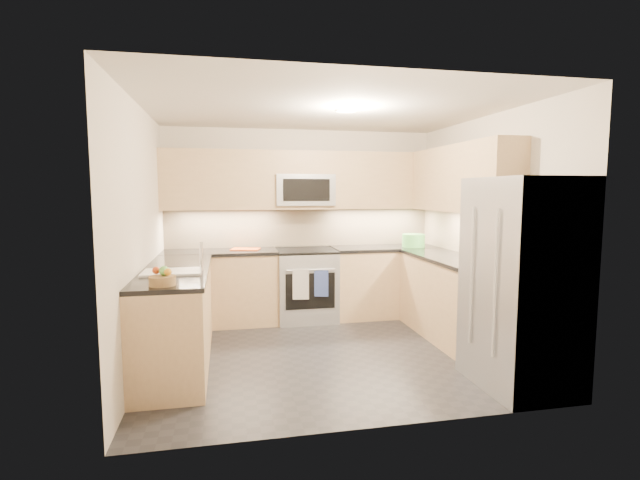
{
  "coord_description": "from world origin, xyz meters",
  "views": [
    {
      "loc": [
        -1.01,
        -4.61,
        1.68
      ],
      "look_at": [
        0.0,
        0.35,
        1.15
      ],
      "focal_mm": 26.0,
      "sensor_mm": 36.0,
      "label": 1
    }
  ],
  "objects": [
    {
      "name": "microwave_door",
      "position": [
        0.0,
        1.2,
        1.7
      ],
      "size": [
        0.6,
        0.01,
        0.28
      ],
      "primitive_type": "cube",
      "color": "black",
      "rests_on": "microwave"
    },
    {
      "name": "floor",
      "position": [
        0.0,
        0.0,
        0.0
      ],
      "size": [
        3.6,
        3.2,
        0.0
      ],
      "primitive_type": "cube",
      "color": "#25252A",
      "rests_on": "ground"
    },
    {
      "name": "sink_basin",
      "position": [
        -1.5,
        -0.25,
        0.88
      ],
      "size": [
        0.52,
        0.38,
        0.16
      ],
      "primitive_type": "cube",
      "color": "white",
      "rests_on": "base_cab_peninsula"
    },
    {
      "name": "fridge_handle_left",
      "position": [
        1.08,
        -1.33,
        0.95
      ],
      "size": [
        0.02,
        0.02,
        1.2
      ],
      "primitive_type": "cylinder",
      "color": "#B2B5BA",
      "rests_on": "refrigerator"
    },
    {
      "name": "base_cab_peninsula",
      "position": [
        -1.5,
        0.0,
        0.45
      ],
      "size": [
        0.6,
        2.0,
        0.9
      ],
      "primitive_type": "cube",
      "color": "tan",
      "rests_on": "floor"
    },
    {
      "name": "wall_right",
      "position": [
        1.8,
        0.0,
        1.25
      ],
      "size": [
        0.02,
        3.2,
        2.5
      ],
      "primitive_type": "cube",
      "color": "beige",
      "rests_on": "floor"
    },
    {
      "name": "dish_towel_blue",
      "position": [
        0.13,
        0.91,
        0.55
      ],
      "size": [
        0.17,
        0.06,
        0.33
      ],
      "primitive_type": "cube",
      "rotation": [
        0.0,
        0.0,
        -0.3
      ],
      "color": "#33448C",
      "rests_on": "oven_handle"
    },
    {
      "name": "countertop_peninsula",
      "position": [
        -1.5,
        0.0,
        0.92
      ],
      "size": [
        0.63,
        2.0,
        0.04
      ],
      "primitive_type": "cube",
      "color": "black",
      "rests_on": "base_cab_peninsula"
    },
    {
      "name": "fruit_basket",
      "position": [
        -1.51,
        -0.82,
        0.98
      ],
      "size": [
        0.27,
        0.27,
        0.08
      ],
      "primitive_type": "cylinder",
      "rotation": [
        0.0,
        0.0,
        -0.41
      ],
      "color": "olive",
      "rests_on": "countertop_peninsula"
    },
    {
      "name": "base_cab_back_left",
      "position": [
        -1.09,
        1.3,
        0.45
      ],
      "size": [
        1.42,
        0.6,
        0.9
      ],
      "primitive_type": "cube",
      "color": "tan",
      "rests_on": "floor"
    },
    {
      "name": "refrigerator",
      "position": [
        1.45,
        -1.15,
        0.9
      ],
      "size": [
        0.7,
        0.9,
        1.8
      ],
      "primitive_type": "cube",
      "color": "#97989E",
      "rests_on": "floor"
    },
    {
      "name": "range_cooktop",
      "position": [
        0.0,
        1.28,
        0.92
      ],
      "size": [
        0.76,
        0.65,
        0.03
      ],
      "primitive_type": "cube",
      "color": "black",
      "rests_on": "gas_range"
    },
    {
      "name": "upper_cab_right",
      "position": [
        1.62,
        0.28,
        1.83
      ],
      "size": [
        0.35,
        1.95,
        0.75
      ],
      "primitive_type": "cube",
      "color": "tan",
      "rests_on": "wall_right"
    },
    {
      "name": "utensil_bowl",
      "position": [
        1.45,
        1.19,
        1.03
      ],
      "size": [
        0.36,
        0.36,
        0.17
      ],
      "primitive_type": "cylinder",
      "rotation": [
        0.0,
        0.0,
        0.24
      ],
      "color": "#4EAE4A",
      "rests_on": "countertop_back_right"
    },
    {
      "name": "faucet",
      "position": [
        -1.24,
        -0.25,
        1.08
      ],
      "size": [
        0.03,
        0.03,
        0.28
      ],
      "primitive_type": "cylinder",
      "color": "silver",
      "rests_on": "countertop_peninsula"
    },
    {
      "name": "fruit_apple",
      "position": [
        -1.57,
        -0.78,
        1.05
      ],
      "size": [
        0.06,
        0.06,
        0.06
      ],
      "primitive_type": "sphere",
      "color": "#AC3913",
      "rests_on": "fruit_basket"
    },
    {
      "name": "dish_towel_check",
      "position": [
        -0.13,
        0.91,
        0.55
      ],
      "size": [
        0.2,
        0.04,
        0.38
      ],
      "primitive_type": "cube",
      "rotation": [
        0.0,
        0.0,
        -0.14
      ],
      "color": "silver",
      "rests_on": "oven_handle"
    },
    {
      "name": "cutting_board",
      "position": [
        -0.77,
        1.36,
        0.95
      ],
      "size": [
        0.4,
        0.33,
        0.01
      ],
      "primitive_type": "cube",
      "rotation": [
        0.0,
        0.0,
        -0.26
      ],
      "color": "#D34913",
      "rests_on": "countertop_back_left"
    },
    {
      "name": "wall_left",
      "position": [
        -1.8,
        0.0,
        1.25
      ],
      "size": [
        0.02,
        3.2,
        2.5
      ],
      "primitive_type": "cube",
      "color": "beige",
      "rests_on": "floor"
    },
    {
      "name": "fruit_pear",
      "position": [
        -1.5,
        -0.81,
        1.05
      ],
      "size": [
        0.08,
        0.08,
        0.08
      ],
      "primitive_type": "sphere",
      "color": "#62B84F",
      "rests_on": "fruit_basket"
    },
    {
      "name": "upper_cab_back",
      "position": [
        0.0,
        1.43,
        1.83
      ],
      "size": [
        3.6,
        0.35,
        0.75
      ],
      "primitive_type": "cube",
      "color": "tan",
      "rests_on": "wall_back"
    },
    {
      "name": "backsplash_right",
      "position": [
        1.8,
        0.45,
        1.2
      ],
      "size": [
        0.01,
        2.3,
        0.51
      ],
      "primitive_type": "cube",
      "color": "#C5AE8E",
      "rests_on": "wall_right"
    },
    {
      "name": "oven_door_glass",
      "position": [
        0.0,
        0.95,
        0.45
      ],
      "size": [
        0.62,
        0.02,
        0.45
      ],
      "primitive_type": "cube",
      "color": "black",
      "rests_on": "gas_range"
    },
    {
      "name": "countertop_right",
      "position": [
        1.5,
        0.15,
        0.92
      ],
      "size": [
        0.63,
        1.7,
        0.04
      ],
      "primitive_type": "cube",
      "color": "black",
      "rests_on": "base_cab_right"
    },
    {
      "name": "ceiling",
      "position": [
        0.0,
        0.0,
        2.5
      ],
      "size": [
        3.6,
        3.2,
        0.02
      ],
      "primitive_type": "cube",
      "color": "beige",
      "rests_on": "wall_back"
    },
    {
      "name": "oven_handle",
      "position": [
        0.0,
        0.93,
        0.72
      ],
      "size": [
        0.6,
        0.02,
        0.02
      ],
      "primitive_type": "cylinder",
      "rotation": [
        0.0,
        1.57,
        0.0
      ],
      "color": "#B2B5BA",
      "rests_on": "gas_range"
    },
    {
      "name": "countertop_back_left",
      "position": [
        -1.09,
        1.3,
        0.92
      ],
      "size": [
        1.42,
        0.63,
        0.04
      ],
      "primitive_type": "cube",
      "color": "black",
      "rests_on": "base_cab_back_left"
    },
    {
      "name": "fridge_handle_right",
      "position": [
        1.08,
        -0.97,
        0.95
      ],
      "size": [
        0.02,
        0.02,
        1.2
      ],
      "primitive_type": "cylinder",
      "color": "#B2B5BA",
      "rests_on": "refrigerator"
    },
    {
      "name": "fruit_orange",
      "position": [
        -1.47,
        -0.86,
        1.05
      ],
      "size": [
        0.06,
        0.06,
        0.06
      ],
      "primitive_type": "sphere",
      "color": "orange",
      "rests_on": "fruit_basket"
    },
    {
      "name": "gas_range",
      "position": [
        0.0,
        1.28,
        0.46
      ],
      "size": [
        0.76,
        0.65,
        0.91
      ],
      "primitive_type": "cube",
      "color": "#A3A6AB",
      "rests_on": "floor"
    },
    {
      "name": "base_cab_right",
      "position": [
        1.5,
        0.15,
        0.45
      ],
      "size": [
        0.6,
        1.7,
        0.9
      ],
      "primitive_type": "cube",
      "color": "tan",
      "rests_on": "floor"
    },
    {
      "name": "wall_back",
      "position": [
        0.0,
        1.6,
        1.25
      ],
      "size": [
        3.6,
        0.02,
        2.5
      ],
      "primitive_type": "cube",
      "color": "beige",
      "rests_on": "floor"
    },
    {
      "name": "countertop_back_right",
      "position": [
        1.09,
        1.3,
        0.92
      ],
      "size": [
        1.42,
        0.63,
        0.04
      ],
      "primitive_type": "cube",
      "color": "black",
      "rests_on": "base_cab_back_right"
    },
    {
      "name": "base_cab_back_right",
      "position": [
        1.09,
        1.3,
        0.45
      ],
      "size": [
        1.42,
        0.6,
        0.9
      ],
      "primitive_type": "cube",
      "color": "tan",
      "rests_on": "floor"
    },
    {
      "name": "microwave",
      "position": [
        0.0,
        1.4,
        1.7
      ],
      "size": [
        0.76,
        0.4,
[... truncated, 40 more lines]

